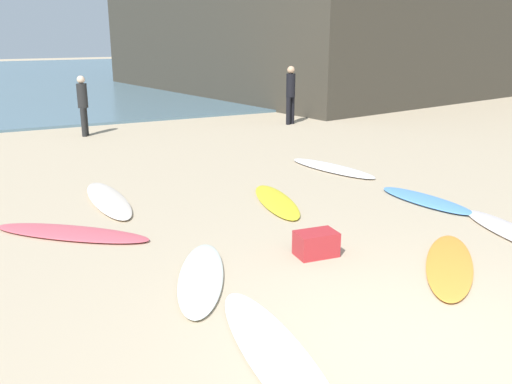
{
  "coord_description": "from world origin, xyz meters",
  "views": [
    {
      "loc": [
        -3.4,
        -3.17,
        2.87
      ],
      "look_at": [
        0.59,
        4.6,
        0.3
      ],
      "focal_mm": 38.73,
      "sensor_mm": 36.0,
      "label": 1
    }
  ],
  "objects_px": {
    "surfboard_1": "(276,354)",
    "surfboard_2": "(108,200)",
    "surfboard_5": "(71,233)",
    "surfboard_4": "(276,201)",
    "surfboard_3": "(332,168)",
    "surfboard_7": "(449,265)",
    "surfboard_8": "(511,231)",
    "beach_cooler": "(316,244)",
    "beachgoer_near": "(83,103)",
    "surfboard_0": "(201,277)",
    "beachgoer_mid": "(291,92)",
    "surfboard_6": "(425,200)"
  },
  "relations": [
    {
      "from": "surfboard_0",
      "to": "beach_cooler",
      "type": "relative_size",
      "value": 3.87
    },
    {
      "from": "surfboard_0",
      "to": "surfboard_2",
      "type": "relative_size",
      "value": 0.85
    },
    {
      "from": "surfboard_1",
      "to": "surfboard_7",
      "type": "distance_m",
      "value": 3.02
    },
    {
      "from": "surfboard_4",
      "to": "beachgoer_near",
      "type": "relative_size",
      "value": 1.24
    },
    {
      "from": "surfboard_0",
      "to": "beachgoer_mid",
      "type": "xyz_separation_m",
      "value": [
        6.74,
        9.31,
        0.98
      ]
    },
    {
      "from": "surfboard_4",
      "to": "beach_cooler",
      "type": "bearing_deg",
      "value": -92.62
    },
    {
      "from": "beachgoer_mid",
      "to": "beach_cooler",
      "type": "distance_m",
      "value": 10.65
    },
    {
      "from": "surfboard_1",
      "to": "surfboard_4",
      "type": "xyz_separation_m",
      "value": [
        2.29,
        4.08,
        -0.0
      ]
    },
    {
      "from": "surfboard_3",
      "to": "surfboard_7",
      "type": "bearing_deg",
      "value": -120.52
    },
    {
      "from": "surfboard_3",
      "to": "beach_cooler",
      "type": "bearing_deg",
      "value": -139.88
    },
    {
      "from": "beachgoer_near",
      "to": "surfboard_6",
      "type": "bearing_deg",
      "value": 48.64
    },
    {
      "from": "beach_cooler",
      "to": "beachgoer_near",
      "type": "bearing_deg",
      "value": 95.9
    },
    {
      "from": "beach_cooler",
      "to": "surfboard_6",
      "type": "bearing_deg",
      "value": 20.37
    },
    {
      "from": "surfboard_0",
      "to": "beachgoer_near",
      "type": "xyz_separation_m",
      "value": [
        0.58,
        10.21,
        0.89
      ]
    },
    {
      "from": "surfboard_3",
      "to": "beachgoer_near",
      "type": "height_order",
      "value": "beachgoer_near"
    },
    {
      "from": "surfboard_5",
      "to": "beachgoer_mid",
      "type": "relative_size",
      "value": 1.37
    },
    {
      "from": "beachgoer_near",
      "to": "beach_cooler",
      "type": "relative_size",
      "value": 3.11
    },
    {
      "from": "surfboard_1",
      "to": "surfboard_6",
      "type": "xyz_separation_m",
      "value": [
        4.62,
        2.94,
        0.01
      ]
    },
    {
      "from": "surfboard_3",
      "to": "surfboard_7",
      "type": "relative_size",
      "value": 1.05
    },
    {
      "from": "surfboard_3",
      "to": "beach_cooler",
      "type": "distance_m",
      "value": 4.73
    },
    {
      "from": "beachgoer_near",
      "to": "beachgoer_mid",
      "type": "bearing_deg",
      "value": 106.36
    },
    {
      "from": "beachgoer_near",
      "to": "surfboard_8",
      "type": "bearing_deg",
      "value": 45.24
    },
    {
      "from": "surfboard_8",
      "to": "beachgoer_near",
      "type": "relative_size",
      "value": 1.22
    },
    {
      "from": "surfboard_0",
      "to": "surfboard_6",
      "type": "bearing_deg",
      "value": -141.53
    },
    {
      "from": "surfboard_0",
      "to": "surfboard_3",
      "type": "xyz_separation_m",
      "value": [
        4.5,
        3.76,
        0.0
      ]
    },
    {
      "from": "surfboard_1",
      "to": "surfboard_2",
      "type": "height_order",
      "value": "surfboard_2"
    },
    {
      "from": "surfboard_2",
      "to": "beachgoer_mid",
      "type": "distance_m",
      "value": 9.06
    },
    {
      "from": "surfboard_3",
      "to": "beachgoer_near",
      "type": "bearing_deg",
      "value": 108.73
    },
    {
      "from": "surfboard_1",
      "to": "beachgoer_near",
      "type": "distance_m",
      "value": 12.09
    },
    {
      "from": "surfboard_7",
      "to": "beachgoer_near",
      "type": "xyz_separation_m",
      "value": [
        -2.35,
        11.3,
        0.9
      ]
    },
    {
      "from": "beachgoer_mid",
      "to": "surfboard_7",
      "type": "bearing_deg",
      "value": 48.15
    },
    {
      "from": "surfboard_5",
      "to": "surfboard_4",
      "type": "bearing_deg",
      "value": 131.26
    },
    {
      "from": "surfboard_5",
      "to": "surfboard_3",
      "type": "bearing_deg",
      "value": 146.37
    },
    {
      "from": "surfboard_0",
      "to": "surfboard_7",
      "type": "height_order",
      "value": "surfboard_0"
    },
    {
      "from": "surfboard_1",
      "to": "surfboard_5",
      "type": "distance_m",
      "value": 4.25
    },
    {
      "from": "surfboard_6",
      "to": "surfboard_2",
      "type": "bearing_deg",
      "value": -33.39
    },
    {
      "from": "surfboard_7",
      "to": "surfboard_8",
      "type": "height_order",
      "value": "surfboard_8"
    },
    {
      "from": "surfboard_0",
      "to": "surfboard_5",
      "type": "bearing_deg",
      "value": -38.54
    },
    {
      "from": "surfboard_4",
      "to": "beachgoer_near",
      "type": "height_order",
      "value": "beachgoer_near"
    },
    {
      "from": "surfboard_4",
      "to": "surfboard_8",
      "type": "bearing_deg",
      "value": -37.06
    },
    {
      "from": "surfboard_0",
      "to": "surfboard_4",
      "type": "height_order",
      "value": "surfboard_0"
    },
    {
      "from": "surfboard_8",
      "to": "surfboard_0",
      "type": "bearing_deg",
      "value": -174.25
    },
    {
      "from": "surfboard_2",
      "to": "surfboard_6",
      "type": "xyz_separation_m",
      "value": [
        4.89,
        -2.54,
        -0.0
      ]
    },
    {
      "from": "surfboard_8",
      "to": "surfboard_1",
      "type": "bearing_deg",
      "value": -152.01
    },
    {
      "from": "surfboard_3",
      "to": "surfboard_8",
      "type": "xyz_separation_m",
      "value": [
        0.14,
        -4.38,
        -0.01
      ]
    },
    {
      "from": "surfboard_6",
      "to": "surfboard_7",
      "type": "distance_m",
      "value": 2.77
    },
    {
      "from": "beachgoer_near",
      "to": "beachgoer_mid",
      "type": "distance_m",
      "value": 6.23
    },
    {
      "from": "surfboard_3",
      "to": "surfboard_5",
      "type": "relative_size",
      "value": 0.92
    },
    {
      "from": "surfboard_0",
      "to": "beachgoer_near",
      "type": "relative_size",
      "value": 1.24
    },
    {
      "from": "surfboard_2",
      "to": "surfboard_6",
      "type": "relative_size",
      "value": 1.29
    }
  ]
}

